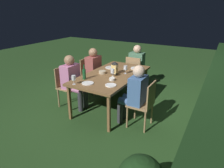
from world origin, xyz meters
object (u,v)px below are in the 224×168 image
(wine_glass_c, at_px, (125,68))
(bowl_olives, at_px, (102,72))
(plate_a, at_px, (111,68))
(chair_side_left_a, at_px, (89,74))
(chair_side_right_b, at_px, (144,103))
(plate_b, at_px, (111,85))
(wine_glass_a, at_px, (74,78))
(dining_table, at_px, (112,76))
(person_in_pink, at_px, (73,79))
(wine_glass_b, at_px, (113,71))
(plate_d, at_px, (88,83))
(plate_c, at_px, (136,68))
(chair_side_left_b, at_px, (67,84))
(person_in_green, at_px, (138,64))
(green_bottle_on_table, at_px, (84,74))
(bowl_bread, at_px, (112,79))
(chair_head_near, at_px, (134,71))
(lantern_centerpiece, at_px, (115,67))
(person_in_blue, at_px, (134,93))
(person_in_rust, at_px, (96,69))

(wine_glass_c, height_order, bowl_olives, wine_glass_c)
(plate_a, bearing_deg, chair_side_left_a, -94.07)
(chair_side_right_b, bearing_deg, plate_a, -125.25)
(plate_b, bearing_deg, plate_a, -150.20)
(chair_side_right_b, xyz_separation_m, wine_glass_a, (0.43, -1.21, 0.38))
(dining_table, height_order, plate_b, plate_b)
(dining_table, height_order, person_in_pink, person_in_pink)
(wine_glass_b, bearing_deg, plate_d, -21.22)
(dining_table, height_order, plate_c, plate_c)
(chair_side_left_b, bearing_deg, person_in_green, 153.77)
(plate_a, bearing_deg, green_bottle_on_table, -4.05)
(chair_side_right_b, distance_m, wine_glass_a, 1.34)
(bowl_bread, bearing_deg, chair_side_left_b, -85.01)
(chair_side_right_b, height_order, wine_glass_c, wine_glass_c)
(chair_head_near, distance_m, wine_glass_a, 2.12)
(person_in_pink, xyz_separation_m, bowl_olives, (-0.36, 0.50, 0.14))
(chair_side_left_b, distance_m, wine_glass_a, 0.82)
(green_bottle_on_table, relative_size, wine_glass_a, 1.72)
(dining_table, xyz_separation_m, bowl_bread, (0.33, 0.19, 0.08))
(dining_table, height_order, wine_glass_c, wine_glass_c)
(lantern_centerpiece, height_order, plate_a, lantern_centerpiece)
(person_in_blue, bearing_deg, bowl_olives, -112.01)
(plate_d, bearing_deg, wine_glass_a, -52.14)
(chair_side_right_b, relative_size, chair_head_near, 1.00)
(chair_side_left_b, bearing_deg, plate_a, 141.22)
(chair_head_near, bearing_deg, chair_side_left_a, -49.35)
(person_in_green, distance_m, wine_glass_a, 2.29)
(person_in_rust, distance_m, wine_glass_c, 0.99)
(green_bottle_on_table, height_order, bowl_bread, green_bottle_on_table)
(plate_d, relative_size, bowl_bread, 1.95)
(chair_side_left_b, bearing_deg, plate_b, 82.69)
(chair_head_near, distance_m, plate_a, 0.90)
(chair_side_left_a, bearing_deg, wine_glass_b, 59.77)
(person_in_pink, distance_m, plate_d, 0.66)
(person_in_green, distance_m, bowl_bread, 1.74)
(lantern_centerpiece, xyz_separation_m, plate_b, (0.62, 0.26, -0.14))
(chair_side_right_b, bearing_deg, plate_d, -74.69)
(person_in_rust, height_order, lantern_centerpiece, person_in_rust)
(chair_side_left_b, relative_size, person_in_green, 0.76)
(bowl_bread, bearing_deg, plate_b, 24.85)
(wine_glass_c, bearing_deg, bowl_olives, -61.22)
(wine_glass_b, xyz_separation_m, plate_d, (0.55, -0.21, -0.11))
(wine_glass_b, bearing_deg, plate_b, 25.56)
(person_in_rust, relative_size, plate_d, 5.20)
(chair_side_left_a, xyz_separation_m, plate_a, (0.05, 0.65, 0.27))
(plate_b, bearing_deg, chair_head_near, -170.30)
(wine_glass_a, height_order, plate_a, wine_glass_a)
(lantern_centerpiece, bearing_deg, wine_glass_c, 125.17)
(chair_side_right_b, height_order, person_in_blue, person_in_blue)
(person_in_rust, xyz_separation_m, lantern_centerpiece, (0.39, 0.74, 0.26))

